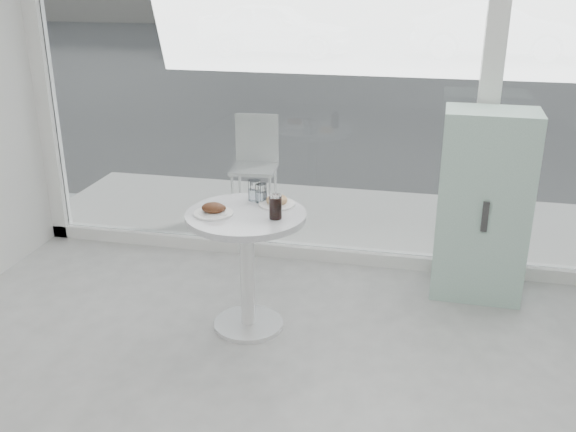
% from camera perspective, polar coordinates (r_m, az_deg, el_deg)
% --- Properties ---
extents(room_shell, '(6.00, 6.00, 6.00)m').
position_cam_1_polar(room_shell, '(1.09, -15.80, 8.96)').
color(room_shell, white).
rests_on(room_shell, ground).
extents(storefront, '(5.00, 0.14, 3.00)m').
position_cam_1_polar(storefront, '(4.54, 7.21, 15.84)').
color(storefront, white).
rests_on(storefront, ground).
extents(main_table, '(0.72, 0.72, 0.77)m').
position_cam_1_polar(main_table, '(3.88, -3.69, -2.73)').
color(main_table, white).
rests_on(main_table, ground).
extents(patio_deck, '(5.60, 1.60, 0.05)m').
position_cam_1_polar(patio_deck, '(5.73, 6.50, -0.43)').
color(patio_deck, silver).
rests_on(patio_deck, ground).
extents(street, '(40.00, 24.00, 0.00)m').
position_cam_1_polar(street, '(17.64, 11.05, 13.91)').
color(street, '#393939').
rests_on(street, ground).
extents(mint_cabinet, '(0.60, 0.42, 1.29)m').
position_cam_1_polar(mint_cabinet, '(4.46, 16.95, 0.88)').
color(mint_cabinet, '#97C1B0').
rests_on(mint_cabinet, ground).
extents(patio_chair, '(0.42, 0.42, 0.89)m').
position_cam_1_polar(patio_chair, '(5.64, -2.92, 5.05)').
color(patio_chair, white).
rests_on(patio_chair, patio_deck).
extents(car_white, '(4.03, 1.75, 1.35)m').
position_cam_1_polar(car_white, '(17.23, -1.19, 16.38)').
color(car_white, silver).
rests_on(car_white, street).
extents(car_silver, '(4.09, 1.47, 1.34)m').
position_cam_1_polar(car_silver, '(17.31, 17.91, 15.42)').
color(car_silver, '#9DA0A5').
rests_on(car_silver, street).
extents(plate_fritter, '(0.23, 0.23, 0.07)m').
position_cam_1_polar(plate_fritter, '(3.78, -6.59, 0.54)').
color(plate_fritter, white).
rests_on(plate_fritter, main_table).
extents(plate_donut, '(0.22, 0.22, 0.05)m').
position_cam_1_polar(plate_donut, '(3.91, -1.00, 1.27)').
color(plate_donut, white).
rests_on(plate_donut, main_table).
extents(water_tumbler_a, '(0.08, 0.08, 0.13)m').
position_cam_1_polar(water_tumbler_a, '(3.98, -2.98, 2.19)').
color(water_tumbler_a, white).
rests_on(water_tumbler_a, main_table).
extents(water_tumbler_b, '(0.07, 0.07, 0.12)m').
position_cam_1_polar(water_tumbler_b, '(3.95, -2.41, 1.97)').
color(water_tumbler_b, white).
rests_on(water_tumbler_b, main_table).
extents(cola_glass, '(0.07, 0.07, 0.14)m').
position_cam_1_polar(cola_glass, '(3.68, -1.13, 0.77)').
color(cola_glass, white).
rests_on(cola_glass, main_table).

